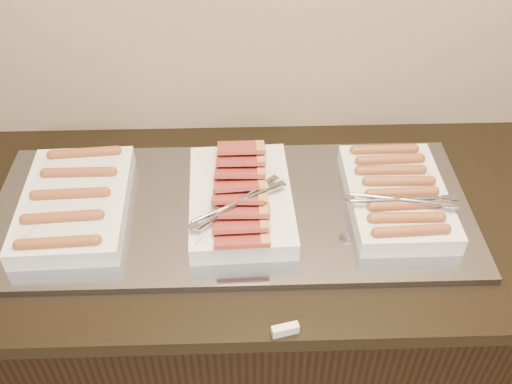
# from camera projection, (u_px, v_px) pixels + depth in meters

# --- Properties ---
(counter) EXTENTS (2.06, 0.76, 0.90)m
(counter) POSITION_uv_depth(u_px,v_px,m) (246.00, 317.00, 1.75)
(counter) COLOR black
(counter) RESTS_ON ground
(warming_tray) EXTENTS (1.20, 0.50, 0.02)m
(warming_tray) POSITION_uv_depth(u_px,v_px,m) (232.00, 210.00, 1.44)
(warming_tray) COLOR gray
(warming_tray) RESTS_ON counter
(dish_left) EXTENTS (0.27, 0.39, 0.07)m
(dish_left) POSITION_uv_depth(u_px,v_px,m) (75.00, 202.00, 1.40)
(dish_left) COLOR silver
(dish_left) RESTS_ON warming_tray
(dish_center) EXTENTS (0.27, 0.39, 0.09)m
(dish_center) POSITION_uv_depth(u_px,v_px,m) (240.00, 198.00, 1.41)
(dish_center) COLOR silver
(dish_center) RESTS_ON warming_tray
(dish_right) EXTENTS (0.26, 0.36, 0.08)m
(dish_right) POSITION_uv_depth(u_px,v_px,m) (397.00, 195.00, 1.42)
(dish_right) COLOR silver
(dish_right) RESTS_ON warming_tray
(label_holder) EXTENTS (0.06, 0.03, 0.02)m
(label_holder) POSITION_uv_depth(u_px,v_px,m) (285.00, 330.00, 1.17)
(label_holder) COLOR silver
(label_holder) RESTS_ON counter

